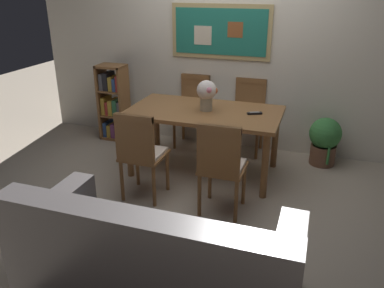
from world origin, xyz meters
name	(u,v)px	position (x,y,z in m)	size (l,w,h in m)	color
ground_plane	(198,186)	(0.00, 0.00, 0.00)	(12.00, 12.00, 0.00)	tan
wall_back_with_painting	(231,44)	(0.00, 1.29, 1.30)	(5.20, 0.14, 2.60)	silver
dining_table	(204,118)	(-0.05, 0.36, 0.64)	(1.63, 0.90, 0.73)	brown
dining_chair_near_right	(221,162)	(0.36, -0.45, 0.54)	(0.40, 0.41, 0.91)	brown
dining_chair_far_right	(248,110)	(0.29, 1.14, 0.54)	(0.40, 0.41, 0.91)	brown
dining_chair_far_left	(193,105)	(-0.43, 1.12, 0.54)	(0.40, 0.41, 0.91)	brown
dining_chair_near_left	(140,149)	(-0.44, -0.42, 0.54)	(0.40, 0.41, 0.91)	brown
leather_couch	(156,264)	(0.24, -1.63, 0.31)	(1.80, 0.84, 0.84)	#514C4C
bookshelf	(114,104)	(-1.50, 0.96, 0.49)	(0.36, 0.28, 1.01)	brown
potted_ivy	(325,140)	(1.23, 1.00, 0.31)	(0.37, 0.37, 0.57)	brown
flower_vase	(207,93)	(-0.03, 0.37, 0.92)	(0.22, 0.21, 0.33)	tan
tv_remote	(255,113)	(0.49, 0.40, 0.74)	(0.16, 0.11, 0.02)	black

